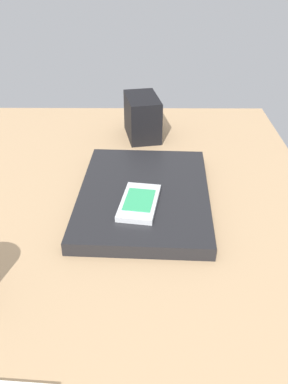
{
  "coord_description": "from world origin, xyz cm",
  "views": [
    {
      "loc": [
        57.24,
        5.73,
        47.22
      ],
      "look_at": [
        -9.92,
        5.28,
        5.0
      ],
      "focal_mm": 38.65,
      "sensor_mm": 36.0,
      "label": 1
    }
  ],
  "objects_px": {
    "laptop_closed": "(144,195)",
    "key_ring": "(157,117)",
    "cell_phone_on_laptop": "(139,202)",
    "desk_organizer": "(142,117)"
  },
  "relations": [
    {
      "from": "laptop_closed",
      "to": "key_ring",
      "type": "height_order",
      "value": "laptop_closed"
    },
    {
      "from": "cell_phone_on_laptop",
      "to": "desk_organizer",
      "type": "xyz_separation_m",
      "value": [
        -0.35,
        0.0,
        0.02
      ]
    },
    {
      "from": "laptop_closed",
      "to": "key_ring",
      "type": "relative_size",
      "value": 9.12
    },
    {
      "from": "key_ring",
      "to": "laptop_closed",
      "type": "bearing_deg",
      "value": -4.35
    },
    {
      "from": "laptop_closed",
      "to": "cell_phone_on_laptop",
      "type": "relative_size",
      "value": 2.69
    },
    {
      "from": "cell_phone_on_laptop",
      "to": "laptop_closed",
      "type": "bearing_deg",
      "value": 170.93
    },
    {
      "from": "key_ring",
      "to": "cell_phone_on_laptop",
      "type": "bearing_deg",
      "value": -4.86
    },
    {
      "from": "key_ring",
      "to": "desk_organizer",
      "type": "xyz_separation_m",
      "value": [
        0.13,
        -0.04,
        0.05
      ]
    },
    {
      "from": "cell_phone_on_laptop",
      "to": "desk_organizer",
      "type": "height_order",
      "value": "desk_organizer"
    },
    {
      "from": "laptop_closed",
      "to": "key_ring",
      "type": "xyz_separation_m",
      "value": [
        -0.43,
        0.03,
        -0.01
      ]
    }
  ]
}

